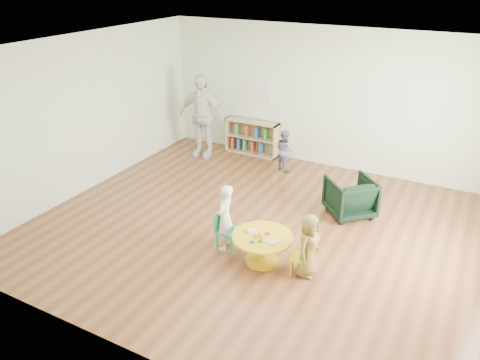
{
  "coord_description": "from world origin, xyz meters",
  "views": [
    {
      "loc": [
        2.74,
        -5.83,
        3.88
      ],
      "look_at": [
        -0.22,
        -0.3,
        0.94
      ],
      "focal_mm": 35.0,
      "sensor_mm": 36.0,
      "label": 1
    }
  ],
  "objects_px": {
    "activity_table": "(262,244)",
    "adult_caretaker": "(202,116)",
    "kid_chair_left": "(226,228)",
    "toddler": "(284,150)",
    "armchair": "(350,197)",
    "bookshelf": "(252,137)",
    "child_left": "(225,218)",
    "child_right": "(308,246)",
    "kid_chair_right": "(303,257)"
  },
  "relations": [
    {
      "from": "bookshelf",
      "to": "toddler",
      "type": "bearing_deg",
      "value": -27.05
    },
    {
      "from": "toddler",
      "to": "armchair",
      "type": "bearing_deg",
      "value": 177.39
    },
    {
      "from": "child_left",
      "to": "adult_caretaker",
      "type": "distance_m",
      "value": 3.76
    },
    {
      "from": "kid_chair_right",
      "to": "adult_caretaker",
      "type": "bearing_deg",
      "value": 33.83
    },
    {
      "from": "activity_table",
      "to": "toddler",
      "type": "distance_m",
      "value": 3.32
    },
    {
      "from": "bookshelf",
      "to": "activity_table",
      "type": "bearing_deg",
      "value": -61.22
    },
    {
      "from": "kid_chair_left",
      "to": "kid_chair_right",
      "type": "bearing_deg",
      "value": 88.26
    },
    {
      "from": "kid_chair_left",
      "to": "child_right",
      "type": "distance_m",
      "value": 1.3
    },
    {
      "from": "activity_table",
      "to": "adult_caretaker",
      "type": "height_order",
      "value": "adult_caretaker"
    },
    {
      "from": "activity_table",
      "to": "adult_caretaker",
      "type": "distance_m",
      "value": 4.25
    },
    {
      "from": "armchair",
      "to": "activity_table",
      "type": "bearing_deg",
      "value": 26.78
    },
    {
      "from": "activity_table",
      "to": "armchair",
      "type": "height_order",
      "value": "armchair"
    },
    {
      "from": "kid_chair_right",
      "to": "child_left",
      "type": "height_order",
      "value": "child_left"
    },
    {
      "from": "activity_table",
      "to": "toddler",
      "type": "xyz_separation_m",
      "value": [
        -1.02,
        3.16,
        0.12
      ]
    },
    {
      "from": "bookshelf",
      "to": "child_left",
      "type": "height_order",
      "value": "child_left"
    },
    {
      "from": "kid_chair_left",
      "to": "activity_table",
      "type": "bearing_deg",
      "value": 83.18
    },
    {
      "from": "armchair",
      "to": "child_right",
      "type": "bearing_deg",
      "value": 45.5
    },
    {
      "from": "activity_table",
      "to": "kid_chair_left",
      "type": "bearing_deg",
      "value": 171.05
    },
    {
      "from": "child_left",
      "to": "activity_table",
      "type": "bearing_deg",
      "value": 77.95
    },
    {
      "from": "toddler",
      "to": "kid_chair_left",
      "type": "bearing_deg",
      "value": 130.12
    },
    {
      "from": "kid_chair_right",
      "to": "toddler",
      "type": "xyz_separation_m",
      "value": [
        -1.63,
        3.14,
        0.15
      ]
    },
    {
      "from": "kid_chair_left",
      "to": "bookshelf",
      "type": "height_order",
      "value": "bookshelf"
    },
    {
      "from": "bookshelf",
      "to": "toddler",
      "type": "xyz_separation_m",
      "value": [
        0.99,
        -0.51,
        0.05
      ]
    },
    {
      "from": "kid_chair_left",
      "to": "adult_caretaker",
      "type": "height_order",
      "value": "adult_caretaker"
    },
    {
      "from": "activity_table",
      "to": "bookshelf",
      "type": "distance_m",
      "value": 4.18
    },
    {
      "from": "activity_table",
      "to": "armchair",
      "type": "relative_size",
      "value": 1.18
    },
    {
      "from": "child_left",
      "to": "kid_chair_left",
      "type": "bearing_deg",
      "value": 162.61
    },
    {
      "from": "kid_chair_left",
      "to": "adult_caretaker",
      "type": "distance_m",
      "value": 3.76
    },
    {
      "from": "activity_table",
      "to": "armchair",
      "type": "distance_m",
      "value": 2.06
    },
    {
      "from": "armchair",
      "to": "child_left",
      "type": "distance_m",
      "value": 2.3
    },
    {
      "from": "child_right",
      "to": "toddler",
      "type": "xyz_separation_m",
      "value": [
        -1.68,
        3.13,
        -0.03
      ]
    },
    {
      "from": "bookshelf",
      "to": "child_left",
      "type": "bearing_deg",
      "value": -69.07
    },
    {
      "from": "kid_chair_left",
      "to": "child_right",
      "type": "xyz_separation_m",
      "value": [
        1.29,
        -0.07,
        0.14
      ]
    },
    {
      "from": "armchair",
      "to": "toddler",
      "type": "distance_m",
      "value": 2.11
    },
    {
      "from": "child_right",
      "to": "toddler",
      "type": "distance_m",
      "value": 3.55
    },
    {
      "from": "child_left",
      "to": "adult_caretaker",
      "type": "relative_size",
      "value": 0.57
    },
    {
      "from": "kid_chair_left",
      "to": "toddler",
      "type": "distance_m",
      "value": 3.09
    },
    {
      "from": "armchair",
      "to": "adult_caretaker",
      "type": "height_order",
      "value": "adult_caretaker"
    },
    {
      "from": "kid_chair_left",
      "to": "bookshelf",
      "type": "relative_size",
      "value": 0.49
    },
    {
      "from": "child_right",
      "to": "child_left",
      "type": "bearing_deg",
      "value": 92.14
    },
    {
      "from": "activity_table",
      "to": "adult_caretaker",
      "type": "bearing_deg",
      "value": 133.72
    },
    {
      "from": "toddler",
      "to": "activity_table",
      "type": "bearing_deg",
      "value": 140.8
    },
    {
      "from": "toddler",
      "to": "child_left",
      "type": "bearing_deg",
      "value": 129.95
    },
    {
      "from": "bookshelf",
      "to": "armchair",
      "type": "distance_m",
      "value": 3.21
    },
    {
      "from": "bookshelf",
      "to": "adult_caretaker",
      "type": "relative_size",
      "value": 0.67
    },
    {
      "from": "bookshelf",
      "to": "child_right",
      "type": "xyz_separation_m",
      "value": [
        2.67,
        -3.64,
        0.09
      ]
    },
    {
      "from": "kid_chair_left",
      "to": "toddler",
      "type": "relative_size",
      "value": 0.7
    },
    {
      "from": "bookshelf",
      "to": "adult_caretaker",
      "type": "height_order",
      "value": "adult_caretaker"
    },
    {
      "from": "child_right",
      "to": "toddler",
      "type": "height_order",
      "value": "child_right"
    },
    {
      "from": "child_left",
      "to": "kid_chair_right",
      "type": "bearing_deg",
      "value": 81.78
    }
  ]
}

